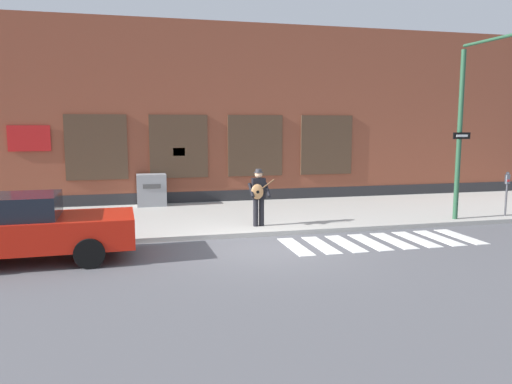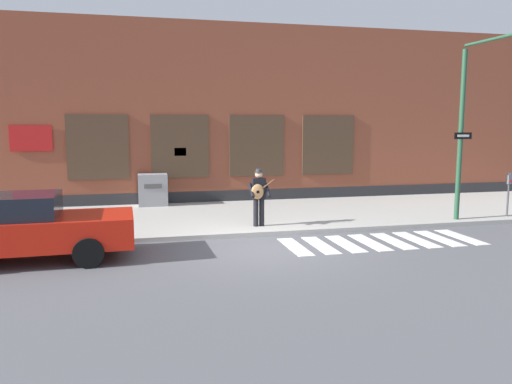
# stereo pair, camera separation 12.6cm
# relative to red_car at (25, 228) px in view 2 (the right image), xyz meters

# --- Properties ---
(ground_plane) EXTENTS (160.00, 160.00, 0.00)m
(ground_plane) POSITION_rel_red_car_xyz_m (5.52, -0.04, -0.77)
(ground_plane) COLOR #56565B
(sidewalk) EXTENTS (28.00, 5.81, 0.13)m
(sidewalk) POSITION_rel_red_car_xyz_m (5.52, 4.09, -0.70)
(sidewalk) COLOR #ADAAA3
(sidewalk) RESTS_ON ground
(building_backdrop) EXTENTS (28.00, 4.06, 6.88)m
(building_backdrop) POSITION_rel_red_car_xyz_m (5.52, 8.99, 2.67)
(building_backdrop) COLOR brown
(building_backdrop) RESTS_ON ground
(crosswalk) EXTENTS (5.20, 1.90, 0.01)m
(crosswalk) POSITION_rel_red_car_xyz_m (8.70, -0.12, -0.76)
(crosswalk) COLOR silver
(crosswalk) RESTS_ON ground
(red_car) EXTENTS (4.64, 2.07, 1.53)m
(red_car) POSITION_rel_red_car_xyz_m (0.00, 0.00, 0.00)
(red_car) COLOR red
(red_car) RESTS_ON ground
(busker) EXTENTS (0.70, 0.51, 1.67)m
(busker) POSITION_rel_red_car_xyz_m (5.87, 2.00, 0.31)
(busker) COLOR black
(busker) RESTS_ON sidewalk
(traffic_light) EXTENTS (0.60, 3.41, 5.37)m
(traffic_light) POSITION_rel_red_car_xyz_m (12.18, 0.39, 3.09)
(traffic_light) COLOR #234C33
(traffic_light) RESTS_ON sidewalk
(parking_meter) EXTENTS (0.13, 0.11, 1.44)m
(parking_meter) POSITION_rel_red_car_xyz_m (14.05, 1.71, 0.31)
(parking_meter) COLOR #47474C
(parking_meter) RESTS_ON sidewalk
(utility_box) EXTENTS (1.04, 0.70, 1.16)m
(utility_box) POSITION_rel_red_car_xyz_m (2.99, 6.55, -0.06)
(utility_box) COLOR gray
(utility_box) RESTS_ON sidewalk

